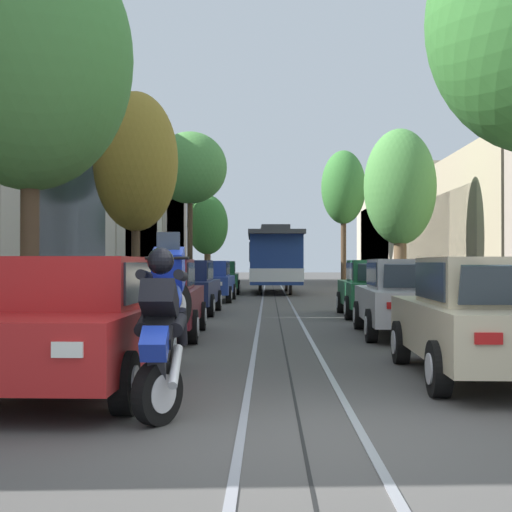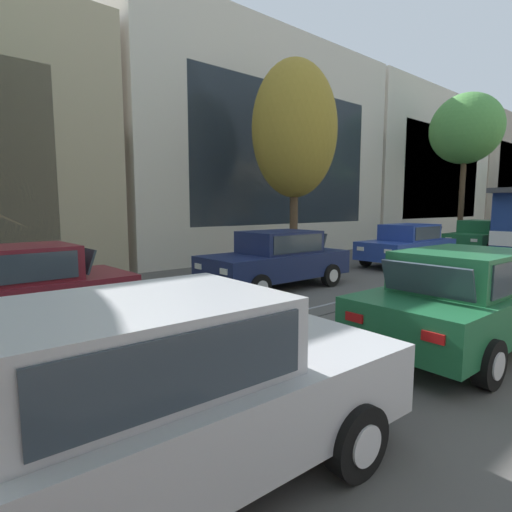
{
  "view_description": "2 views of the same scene",
  "coord_description": "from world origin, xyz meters",
  "px_view_note": "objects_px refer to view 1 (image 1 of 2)",
  "views": [
    {
      "loc": [
        -0.29,
        -6.23,
        1.51
      ],
      "look_at": [
        -0.66,
        14.92,
        1.71
      ],
      "focal_mm": 50.15,
      "sensor_mm": 36.0,
      "label": 1
    },
    {
      "loc": [
        5.39,
        7.2,
        2.27
      ],
      "look_at": [
        -0.53,
        12.26,
        1.31
      ],
      "focal_mm": 28.52,
      "sensor_mm": 36.0,
      "label": 2
    }
  ],
  "objects_px": {
    "parked_car_red_near_left": "(77,323)",
    "street_tree_kerb_left_fourth": "(208,226)",
    "parked_car_navy_mid_left": "(185,287)",
    "parked_car_green_fifth_left": "(220,277)",
    "street_tree_kerb_right_mid": "(343,188)",
    "parked_car_silver_second_right": "(408,297)",
    "parked_car_blue_fourth_left": "(209,281)",
    "street_tree_kerb_left_near": "(30,60)",
    "street_tree_kerb_left_second": "(136,162)",
    "street_tree_kerb_right_second": "(400,188)",
    "cable_car_trolley": "(274,260)",
    "street_tree_kerb_left_mid": "(190,168)",
    "parked_car_green_mid_right": "(376,288)",
    "pedestrian_crossing_far": "(389,275)",
    "parked_car_beige_near_right": "(486,317)",
    "motorcycle_with_rider": "(164,318)",
    "pedestrian_on_left_pavement": "(445,276)",
    "parked_car_maroon_second_left": "(154,297)"
  },
  "relations": [
    {
      "from": "parked_car_red_near_left",
      "to": "parked_car_green_mid_right",
      "type": "relative_size",
      "value": 1.0
    },
    {
      "from": "parked_car_silver_second_right",
      "to": "street_tree_kerb_right_mid",
      "type": "distance_m",
      "value": 31.46
    },
    {
      "from": "street_tree_kerb_left_near",
      "to": "cable_car_trolley",
      "type": "distance_m",
      "value": 23.58
    },
    {
      "from": "parked_car_silver_second_right",
      "to": "pedestrian_crossing_far",
      "type": "relative_size",
      "value": 2.69
    },
    {
      "from": "parked_car_red_near_left",
      "to": "cable_car_trolley",
      "type": "height_order",
      "value": "cable_car_trolley"
    },
    {
      "from": "parked_car_silver_second_right",
      "to": "parked_car_green_mid_right",
      "type": "height_order",
      "value": "same"
    },
    {
      "from": "parked_car_beige_near_right",
      "to": "street_tree_kerb_right_mid",
      "type": "distance_m",
      "value": 36.86
    },
    {
      "from": "cable_car_trolley",
      "to": "street_tree_kerb_left_second",
      "type": "bearing_deg",
      "value": -111.92
    },
    {
      "from": "parked_car_navy_mid_left",
      "to": "parked_car_silver_second_right",
      "type": "distance_m",
      "value": 8.31
    },
    {
      "from": "parked_car_red_near_left",
      "to": "pedestrian_crossing_far",
      "type": "relative_size",
      "value": 2.68
    },
    {
      "from": "parked_car_green_fifth_left",
      "to": "pedestrian_crossing_far",
      "type": "height_order",
      "value": "pedestrian_crossing_far"
    },
    {
      "from": "street_tree_kerb_left_fourth",
      "to": "street_tree_kerb_right_mid",
      "type": "distance_m",
      "value": 10.07
    },
    {
      "from": "parked_car_red_near_left",
      "to": "parked_car_silver_second_right",
      "type": "distance_m",
      "value": 8.19
    },
    {
      "from": "parked_car_blue_fourth_left",
      "to": "parked_car_beige_near_right",
      "type": "xyz_separation_m",
      "value": [
        5.16,
        -18.61,
        0.0
      ]
    },
    {
      "from": "street_tree_kerb_left_fourth",
      "to": "street_tree_kerb_left_near",
      "type": "bearing_deg",
      "value": -90.1
    },
    {
      "from": "cable_car_trolley",
      "to": "motorcycle_with_rider",
      "type": "height_order",
      "value": "cable_car_trolley"
    },
    {
      "from": "parked_car_beige_near_right",
      "to": "motorcycle_with_rider",
      "type": "distance_m",
      "value": 4.48
    },
    {
      "from": "parked_car_blue_fourth_left",
      "to": "pedestrian_crossing_far",
      "type": "distance_m",
      "value": 10.6
    },
    {
      "from": "parked_car_blue_fourth_left",
      "to": "street_tree_kerb_left_near",
      "type": "bearing_deg",
      "value": -97.38
    },
    {
      "from": "parked_car_silver_second_right",
      "to": "street_tree_kerb_left_near",
      "type": "height_order",
      "value": "street_tree_kerb_left_near"
    },
    {
      "from": "pedestrian_on_left_pavement",
      "to": "pedestrian_crossing_far",
      "type": "height_order",
      "value": "pedestrian_on_left_pavement"
    },
    {
      "from": "street_tree_kerb_left_fourth",
      "to": "parked_car_blue_fourth_left",
      "type": "bearing_deg",
      "value": -84.98
    },
    {
      "from": "street_tree_kerb_right_second",
      "to": "pedestrian_crossing_far",
      "type": "distance_m",
      "value": 8.31
    },
    {
      "from": "street_tree_kerb_left_mid",
      "to": "cable_car_trolley",
      "type": "relative_size",
      "value": 0.9
    },
    {
      "from": "parked_car_maroon_second_left",
      "to": "street_tree_kerb_left_fourth",
      "type": "xyz_separation_m",
      "value": [
        -1.89,
        34.99,
        3.29
      ]
    },
    {
      "from": "street_tree_kerb_left_second",
      "to": "cable_car_trolley",
      "type": "relative_size",
      "value": 0.79
    },
    {
      "from": "parked_car_navy_mid_left",
      "to": "parked_car_silver_second_right",
      "type": "relative_size",
      "value": 0.99
    },
    {
      "from": "street_tree_kerb_left_near",
      "to": "street_tree_kerb_left_second",
      "type": "bearing_deg",
      "value": 90.8
    },
    {
      "from": "cable_car_trolley",
      "to": "pedestrian_crossing_far",
      "type": "bearing_deg",
      "value": -10.14
    },
    {
      "from": "parked_car_red_near_left",
      "to": "cable_car_trolley",
      "type": "xyz_separation_m",
      "value": [
        2.57,
        27.2,
        0.86
      ]
    },
    {
      "from": "parked_car_beige_near_right",
      "to": "street_tree_kerb_left_mid",
      "type": "bearing_deg",
      "value": 104.13
    },
    {
      "from": "motorcycle_with_rider",
      "to": "pedestrian_on_left_pavement",
      "type": "distance_m",
      "value": 23.88
    },
    {
      "from": "parked_car_beige_near_right",
      "to": "parked_car_red_near_left",
      "type": "bearing_deg",
      "value": -170.19
    },
    {
      "from": "parked_car_red_near_left",
      "to": "parked_car_maroon_second_left",
      "type": "relative_size",
      "value": 1.0
    },
    {
      "from": "parked_car_green_fifth_left",
      "to": "motorcycle_with_rider",
      "type": "height_order",
      "value": "motorcycle_with_rider"
    },
    {
      "from": "parked_car_maroon_second_left",
      "to": "parked_car_red_near_left",
      "type": "bearing_deg",
      "value": -89.41
    },
    {
      "from": "parked_car_green_mid_right",
      "to": "pedestrian_crossing_far",
      "type": "xyz_separation_m",
      "value": [
        2.84,
        14.54,
        0.13
      ]
    },
    {
      "from": "street_tree_kerb_right_second",
      "to": "cable_car_trolley",
      "type": "bearing_deg",
      "value": 118.87
    },
    {
      "from": "parked_car_green_mid_right",
      "to": "street_tree_kerb_left_fourth",
      "type": "distance_m",
      "value": 30.52
    },
    {
      "from": "pedestrian_on_left_pavement",
      "to": "parked_car_green_mid_right",
      "type": "bearing_deg",
      "value": -114.47
    },
    {
      "from": "parked_car_navy_mid_left",
      "to": "parked_car_green_fifth_left",
      "type": "xyz_separation_m",
      "value": [
        0.1,
        13.67,
        0.0
      ]
    },
    {
      "from": "parked_car_blue_fourth_left",
      "to": "parked_car_green_mid_right",
      "type": "bearing_deg",
      "value": -55.6
    },
    {
      "from": "parked_car_maroon_second_left",
      "to": "parked_car_silver_second_right",
      "type": "distance_m",
      "value": 5.22
    },
    {
      "from": "parked_car_green_fifth_left",
      "to": "street_tree_kerb_left_fourth",
      "type": "xyz_separation_m",
      "value": [
        -1.86,
        14.74,
        3.29
      ]
    },
    {
      "from": "parked_car_red_near_left",
      "to": "street_tree_kerb_right_mid",
      "type": "height_order",
      "value": "street_tree_kerb_right_mid"
    },
    {
      "from": "street_tree_kerb_left_second",
      "to": "street_tree_kerb_right_mid",
      "type": "height_order",
      "value": "street_tree_kerb_right_mid"
    },
    {
      "from": "parked_car_blue_fourth_left",
      "to": "parked_car_silver_second_right",
      "type": "height_order",
      "value": "same"
    },
    {
      "from": "parked_car_red_near_left",
      "to": "street_tree_kerb_left_fourth",
      "type": "height_order",
      "value": "street_tree_kerb_left_fourth"
    },
    {
      "from": "parked_car_green_fifth_left",
      "to": "parked_car_green_mid_right",
      "type": "xyz_separation_m",
      "value": [
        5.4,
        -14.73,
        0.0
      ]
    },
    {
      "from": "parked_car_red_near_left",
      "to": "parked_car_silver_second_right",
      "type": "relative_size",
      "value": 0.99
    }
  ]
}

